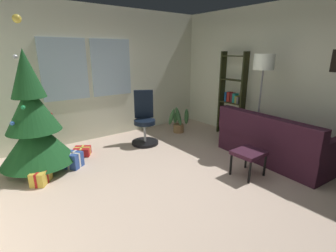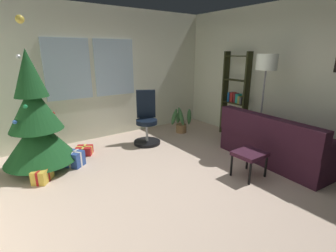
% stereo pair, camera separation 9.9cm
% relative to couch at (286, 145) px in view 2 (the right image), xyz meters
% --- Properties ---
extents(ground_plane, '(4.98, 5.47, 0.10)m').
position_rel_couch_xyz_m(ground_plane, '(-1.85, 0.43, -0.36)').
color(ground_plane, beige).
extents(wall_back_with_windows, '(4.98, 0.12, 2.81)m').
position_rel_couch_xyz_m(wall_back_with_windows, '(-1.87, 3.21, 1.10)').
color(wall_back_with_windows, silver).
rests_on(wall_back_with_windows, ground_plane).
extents(wall_right_with_frames, '(0.12, 5.47, 2.81)m').
position_rel_couch_xyz_m(wall_right_with_frames, '(0.69, 0.43, 1.10)').
color(wall_right_with_frames, silver).
rests_on(wall_right_with_frames, ground_plane).
extents(couch, '(1.59, 2.07, 0.86)m').
position_rel_couch_xyz_m(couch, '(0.00, 0.00, 0.00)').
color(couch, '#331525').
rests_on(couch, ground_plane).
extents(footstool, '(0.46, 0.40, 0.41)m').
position_rel_couch_xyz_m(footstool, '(-0.98, 0.03, 0.04)').
color(footstool, '#331525').
rests_on(footstool, ground_plane).
extents(holiday_tree, '(1.12, 1.12, 2.38)m').
position_rel_couch_xyz_m(holiday_tree, '(-3.54, 2.20, 0.49)').
color(holiday_tree, '#4C331E').
rests_on(holiday_tree, ground_plane).
extents(gift_box_red, '(0.38, 0.36, 0.16)m').
position_rel_couch_xyz_m(gift_box_red, '(-2.78, 2.41, -0.23)').
color(gift_box_red, red).
rests_on(gift_box_red, ground_plane).
extents(gift_box_green, '(0.23, 0.35, 0.23)m').
position_rel_couch_xyz_m(gift_box_green, '(-3.24, 2.76, -0.19)').
color(gift_box_green, '#1E722D').
rests_on(gift_box_green, ground_plane).
extents(gift_box_gold, '(0.35, 0.37, 0.21)m').
position_rel_couch_xyz_m(gift_box_gold, '(-3.63, 1.74, -0.20)').
color(gift_box_gold, gold).
rests_on(gift_box_gold, ground_plane).
extents(gift_box_blue, '(0.36, 0.37, 0.26)m').
position_rel_couch_xyz_m(gift_box_blue, '(-3.08, 2.00, -0.18)').
color(gift_box_blue, '#2D4C99').
rests_on(gift_box_blue, ground_plane).
extents(office_chair, '(0.57, 0.58, 1.12)m').
position_rel_couch_xyz_m(office_chair, '(-1.49, 2.25, 0.13)').
color(office_chair, black).
rests_on(office_chair, ground_plane).
extents(bookshelf, '(0.18, 0.64, 1.89)m').
position_rel_couch_xyz_m(bookshelf, '(0.42, 1.52, 0.53)').
color(bookshelf, '#272A14').
rests_on(bookshelf, ground_plane).
extents(floor_lamp, '(0.37, 0.37, 1.84)m').
position_rel_couch_xyz_m(floor_lamp, '(0.05, 0.58, 1.27)').
color(floor_lamp, slate).
rests_on(floor_lamp, ground_plane).
extents(potted_plant, '(0.50, 0.36, 0.65)m').
position_rel_couch_xyz_m(potted_plant, '(-0.46, 2.37, -0.04)').
color(potted_plant, olive).
rests_on(potted_plant, ground_plane).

